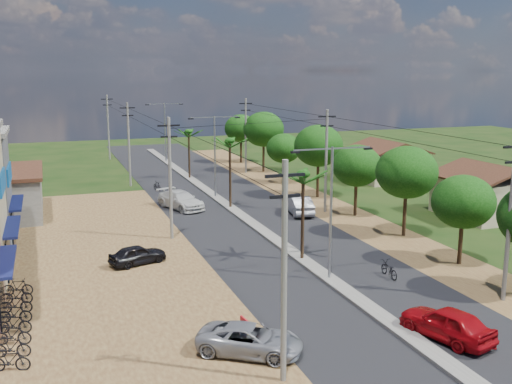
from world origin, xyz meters
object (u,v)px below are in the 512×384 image
car_silver_mid (299,205)px  roadside_sign (246,330)px  car_white_far (181,200)px  car_parked_dark (138,255)px  car_red_near (447,324)px  car_parked_silver (250,340)px  moto_rider_east (389,270)px  parked_scooter_row (14,318)px

car_silver_mid → roadside_sign: size_ratio=3.93×
car_silver_mid → roadside_sign: 25.18m
car_silver_mid → car_white_far: (-9.23, 5.35, 0.01)m
roadside_sign → car_silver_mid: bearing=54.0°
car_silver_mid → car_parked_dark: 17.84m
car_silver_mid → car_parked_dark: size_ratio=1.29×
car_red_near → car_parked_dark: 19.76m
car_parked_silver → roadside_sign: car_parked_silver is taller
car_parked_dark → car_white_far: bearing=-41.1°
car_white_far → car_parked_dark: bearing=-132.6°
car_red_near → moto_rider_east: car_red_near is taller
car_parked_dark → moto_rider_east: size_ratio=1.97×
roadside_sign → parked_scooter_row: 11.33m
car_red_near → car_parked_silver: (-9.05, 1.64, -0.13)m
car_parked_silver → roadside_sign: 1.40m
car_white_far → moto_rider_east: size_ratio=2.91×
car_silver_mid → car_parked_dark: bearing=40.4°
car_red_near → car_parked_silver: 9.20m
car_white_far → car_parked_dark: (-6.05, -14.55, -0.16)m
moto_rider_east → parked_scooter_row: bearing=3.8°
moto_rider_east → roadside_sign: size_ratio=1.55×
car_parked_silver → car_red_near: bearing=-66.7°
car_red_near → roadside_sign: car_red_near is taller
car_silver_mid → roadside_sign: car_silver_mid is taller
car_parked_dark → roadside_sign: bearing=174.9°
car_silver_mid → car_parked_dark: car_silver_mid is taller
parked_scooter_row → car_parked_silver: bearing=-32.9°
moto_rider_east → roadside_sign: bearing=29.0°
car_red_near → parked_scooter_row: 20.55m
car_red_near → parked_scooter_row: car_red_near is taller
car_white_far → roadside_sign: bearing=-116.3°
car_red_near → car_parked_dark: (-11.83, 15.82, -0.15)m
car_white_far → moto_rider_east: bearing=-90.5°
car_parked_silver → car_parked_dark: bearing=44.6°
car_red_near → roadside_sign: 9.27m
parked_scooter_row → car_parked_dark: bearing=47.7°
car_parked_silver → car_parked_dark: car_parked_silver is taller
car_silver_mid → car_red_near: bearing=91.5°
car_parked_dark → parked_scooter_row: (-7.09, -7.80, -0.13)m
car_red_near → parked_scooter_row: bearing=-39.7°
car_parked_dark → car_parked_silver: bearing=172.5°
roadside_sign → car_red_near: bearing=-25.8°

